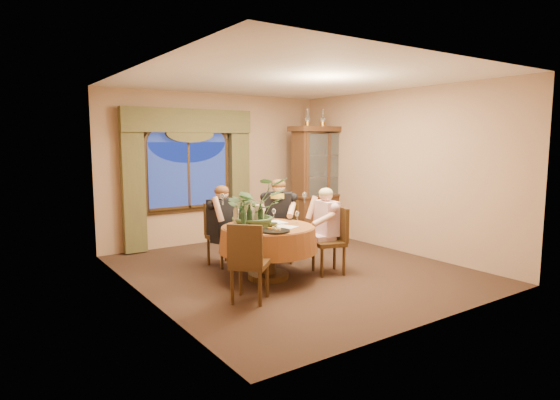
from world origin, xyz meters
TOP-DOWN VIEW (x-y plane):
  - floor at (0.00, 0.00)m, footprint 5.00×5.00m
  - wall_back at (0.00, 2.50)m, footprint 4.50×0.00m
  - wall_right at (2.25, 0.00)m, footprint 0.00×5.00m
  - ceiling at (0.00, 0.00)m, footprint 5.00×5.00m
  - window at (-0.60, 2.43)m, footprint 1.62×0.10m
  - arched_transom at (-0.60, 2.43)m, footprint 1.60×0.06m
  - drapery_left at (-1.63, 2.38)m, footprint 0.38×0.14m
  - drapery_right at (0.43, 2.38)m, footprint 0.38×0.14m
  - swag_valance at (-0.60, 2.35)m, footprint 2.45×0.16m
  - dining_table at (-0.56, -0.16)m, footprint 1.42×1.42m
  - china_cabinet at (1.99, 1.75)m, footprint 1.36×0.54m
  - oil_lamp_left at (1.61, 1.75)m, footprint 0.11×0.11m
  - oil_lamp_center at (1.99, 1.75)m, footprint 0.11×0.11m
  - oil_lamp_right at (2.37, 1.75)m, footprint 0.11×0.11m
  - chair_right at (0.31, -0.44)m, footprint 0.53×0.53m
  - chair_back_right at (0.16, 0.51)m, footprint 0.59×0.59m
  - chair_back at (-0.74, 0.83)m, footprint 0.49×0.49m
  - chair_front_left at (-1.24, -0.81)m, footprint 0.59×0.59m
  - person_pink at (0.40, -0.29)m, footprint 0.46×0.49m
  - person_back at (-0.88, 0.63)m, footprint 0.58×0.56m
  - person_scarf at (0.07, 0.49)m, footprint 0.65×0.65m
  - stoneware_vase at (-0.64, -0.06)m, footprint 0.16×0.16m
  - centerpiece_plant at (-0.69, -0.01)m, footprint 0.86×0.96m
  - olive_bowl at (-0.54, -0.24)m, footprint 0.16×0.16m
  - cheese_platter at (-0.71, -0.57)m, footprint 0.38×0.38m
  - wine_bottle_0 at (-0.86, 0.05)m, footprint 0.07×0.07m
  - wine_bottle_1 at (-0.79, -0.08)m, footprint 0.07×0.07m
  - wine_bottle_2 at (-0.89, -0.21)m, footprint 0.07×0.07m
  - wine_bottle_3 at (-1.01, -0.27)m, footprint 0.07×0.07m
  - wine_bottle_4 at (-0.72, -0.21)m, footprint 0.07×0.07m
  - wine_bottle_5 at (-0.99, -0.02)m, footprint 0.07×0.07m
  - tasting_paper_0 at (-0.40, -0.35)m, footprint 0.30×0.36m
  - tasting_paper_1 at (-0.29, 0.01)m, footprint 0.21×0.30m
  - wine_glass_person_pink at (-0.10, -0.22)m, footprint 0.07×0.07m
  - wine_glass_person_back at (-0.73, 0.26)m, footprint 0.07×0.07m
  - wine_glass_person_scarf at (-0.24, 0.17)m, footprint 0.07×0.07m

SIDE VIEW (x-z plane):
  - floor at x=0.00m, z-range 0.00..0.00m
  - dining_table at x=-0.56m, z-range 0.00..0.75m
  - chair_right at x=0.31m, z-range 0.00..0.96m
  - chair_back_right at x=0.16m, z-range 0.00..0.96m
  - chair_back at x=-0.74m, z-range 0.00..0.96m
  - chair_front_left at x=-1.24m, z-range 0.00..0.96m
  - person_pink at x=0.40m, z-range 0.00..1.24m
  - person_back at x=-0.88m, z-range 0.00..1.28m
  - person_scarf at x=0.07m, z-range 0.00..1.33m
  - tasting_paper_0 at x=-0.40m, z-range 0.75..0.76m
  - tasting_paper_1 at x=-0.29m, z-range 0.75..0.76m
  - cheese_platter at x=-0.71m, z-range 0.75..0.77m
  - olive_bowl at x=-0.54m, z-range 0.75..0.80m
  - wine_glass_person_pink at x=-0.10m, z-range 0.75..0.93m
  - wine_glass_person_back at x=-0.73m, z-range 0.75..0.93m
  - wine_glass_person_scarf at x=-0.24m, z-range 0.75..0.93m
  - stoneware_vase at x=-0.64m, z-range 0.75..1.04m
  - wine_bottle_0 at x=-0.86m, z-range 0.75..1.08m
  - wine_bottle_1 at x=-0.79m, z-range 0.75..1.08m
  - wine_bottle_2 at x=-0.89m, z-range 0.75..1.08m
  - wine_bottle_3 at x=-1.01m, z-range 0.75..1.08m
  - wine_bottle_4 at x=-0.72m, z-range 0.75..1.08m
  - wine_bottle_5 at x=-0.99m, z-range 0.75..1.08m
  - china_cabinet at x=1.99m, z-range 0.00..2.20m
  - drapery_left at x=-1.63m, z-range 0.02..2.34m
  - drapery_right at x=0.43m, z-range 0.02..2.34m
  - window at x=-0.60m, z-range 0.64..1.96m
  - centerpiece_plant at x=-0.69m, z-range 0.95..1.70m
  - wall_back at x=0.00m, z-range -0.85..3.65m
  - wall_right at x=2.25m, z-range -1.10..3.90m
  - arched_transom at x=-0.60m, z-range 1.86..2.30m
  - swag_valance at x=-0.60m, z-range 2.07..2.49m
  - oil_lamp_left at x=1.61m, z-range 2.20..2.54m
  - oil_lamp_center at x=1.99m, z-range 2.20..2.54m
  - oil_lamp_right at x=2.37m, z-range 2.20..2.54m
  - ceiling at x=0.00m, z-range 2.80..2.80m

